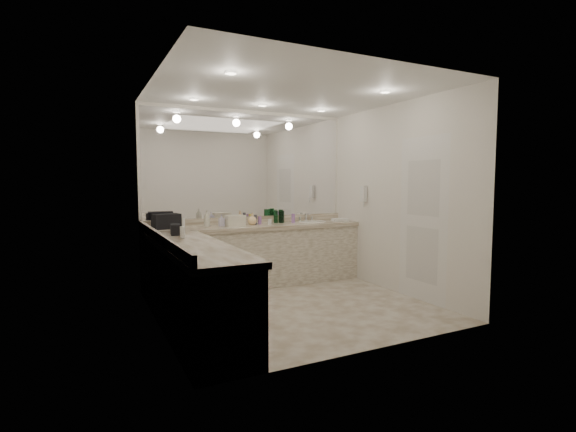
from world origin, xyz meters
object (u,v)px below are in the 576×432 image
soap_bottle_b (222,220)px  black_toiletry_bag (166,221)px  soap_bottle_a (207,219)px  soap_bottle_c (252,219)px  cream_cosmetic_case (235,221)px  wall_phone (363,194)px  hand_towel (340,220)px  sink (312,222)px

soap_bottle_b → black_toiletry_bag: bearing=177.1°
soap_bottle_a → soap_bottle_c: 0.67m
cream_cosmetic_case → soap_bottle_b: 0.19m
wall_phone → hand_towel: 0.63m
black_toiletry_bag → cream_cosmetic_case: bearing=-5.5°
soap_bottle_b → soap_bottle_c: soap_bottle_c is taller
cream_cosmetic_case → sink: bearing=-3.4°
sink → black_toiletry_bag: black_toiletry_bag is taller
sink → soap_bottle_c: 1.01m
black_toiletry_bag → soap_bottle_b: bearing=-2.9°
cream_cosmetic_case → wall_phone: bearing=-18.6°
hand_towel → soap_bottle_c: size_ratio=1.42×
soap_bottle_a → soap_bottle_b: soap_bottle_a is taller
sink → soap_bottle_a: 1.68m
sink → soap_bottle_c: soap_bottle_c is taller
wall_phone → soap_bottle_b: wall_phone is taller
cream_cosmetic_case → soap_bottle_c: soap_bottle_c is taller
hand_towel → soap_bottle_b: soap_bottle_b is taller
hand_towel → wall_phone: bearing=-73.4°
wall_phone → soap_bottle_b: size_ratio=1.42×
soap_bottle_b → soap_bottle_c: size_ratio=0.98×
cream_cosmetic_case → soap_bottle_c: bearing=6.1°
soap_bottle_a → hand_towel: bearing=-3.5°
wall_phone → soap_bottle_a: bearing=166.0°
soap_bottle_b → soap_bottle_c: 0.47m
wall_phone → black_toiletry_bag: (-2.83, 0.57, -0.35)m
sink → cream_cosmetic_case: bearing=-179.0°
black_toiletry_bag → soap_bottle_c: 1.23m
wall_phone → soap_bottle_b: bearing=165.7°
cream_cosmetic_case → hand_towel: bearing=-5.8°
black_toiletry_bag → hand_towel: size_ratio=1.42×
black_toiletry_bag → soap_bottle_c: size_ratio=2.02×
cream_cosmetic_case → soap_bottle_a: bearing=162.4°
hand_towel → soap_bottle_c: bearing=176.3°
black_toiletry_bag → cream_cosmetic_case: 0.95m
hand_towel → soap_bottle_b: bearing=177.2°
sink → cream_cosmetic_case: size_ratio=1.64×
soap_bottle_a → cream_cosmetic_case: bearing=-13.1°
wall_phone → soap_bottle_a: (-2.28, 0.57, -0.34)m
wall_phone → soap_bottle_c: bearing=161.7°
cream_cosmetic_case → soap_bottle_b: (-0.18, 0.05, 0.01)m
soap_bottle_b → cream_cosmetic_case: bearing=-16.1°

